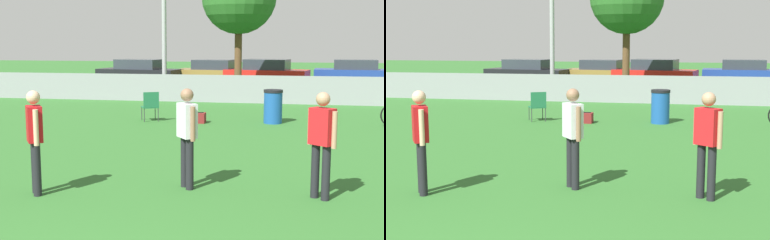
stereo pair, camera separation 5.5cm
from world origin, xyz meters
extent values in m
cube|color=gray|center=(0.00, 18.00, 0.55)|extent=(25.38, 0.03, 1.10)
cylinder|color=brown|center=(-0.65, 20.42, 1.56)|extent=(0.32, 0.32, 3.12)
cylinder|color=black|center=(0.08, 5.55, 0.43)|extent=(0.13, 0.13, 0.86)
cylinder|color=black|center=(0.20, 5.39, 0.43)|extent=(0.13, 0.13, 0.86)
cube|color=silver|center=(0.14, 5.47, 1.14)|extent=(0.39, 0.42, 0.56)
sphere|color=#8C664C|center=(0.14, 5.47, 1.56)|extent=(0.21, 0.21, 0.21)
cylinder|color=#8C664C|center=(0.01, 5.65, 1.11)|extent=(0.08, 0.08, 0.56)
cylinder|color=#8C664C|center=(0.27, 5.29, 1.11)|extent=(0.08, 0.08, 0.56)
cylinder|color=black|center=(2.21, 5.32, 0.43)|extent=(0.13, 0.13, 0.86)
cylinder|color=black|center=(2.36, 5.20, 0.43)|extent=(0.13, 0.13, 0.86)
cube|color=red|center=(2.28, 5.26, 1.14)|extent=(0.42, 0.40, 0.56)
sphere|color=tan|center=(2.28, 5.26, 1.56)|extent=(0.21, 0.21, 0.21)
cylinder|color=tan|center=(2.11, 5.39, 1.11)|extent=(0.08, 0.08, 0.56)
cylinder|color=tan|center=(2.46, 5.12, 1.11)|extent=(0.08, 0.08, 0.56)
cylinder|color=black|center=(-2.20, 4.74, 0.43)|extent=(0.13, 0.13, 0.86)
cylinder|color=black|center=(-2.09, 4.57, 0.43)|extent=(0.13, 0.13, 0.86)
cube|color=#B21419|center=(-2.14, 4.65, 1.14)|extent=(0.38, 0.42, 0.56)
sphere|color=#D8AD8C|center=(-2.14, 4.65, 1.56)|extent=(0.21, 0.21, 0.21)
cylinder|color=#D8AD8C|center=(-2.27, 4.84, 1.11)|extent=(0.08, 0.08, 0.56)
cylinder|color=#D8AD8C|center=(-2.02, 4.47, 1.11)|extent=(0.08, 0.08, 0.56)
cylinder|color=#333338|center=(-2.43, 13.00, 0.20)|extent=(0.02, 0.02, 0.41)
cylinder|color=#333338|center=(-2.81, 12.81, 0.20)|extent=(0.02, 0.02, 0.41)
cylinder|color=#333338|center=(-2.23, 12.62, 0.20)|extent=(0.02, 0.02, 0.41)
cylinder|color=#333338|center=(-2.61, 12.43, 0.20)|extent=(0.02, 0.02, 0.41)
cube|color=#1E663F|center=(-2.52, 12.71, 0.42)|extent=(0.64, 0.64, 0.03)
cube|color=#1E663F|center=(-2.42, 12.51, 0.67)|extent=(0.43, 0.24, 0.47)
cylinder|color=#194C99|center=(1.22, 12.93, 0.46)|extent=(0.54, 0.54, 0.92)
cylinder|color=black|center=(1.22, 12.93, 0.96)|extent=(0.57, 0.57, 0.08)
cube|color=maroon|center=(-1.10, 12.58, 0.15)|extent=(0.67, 0.37, 0.30)
cube|color=black|center=(-1.10, 12.58, 0.32)|extent=(0.57, 0.04, 0.02)
cylinder|color=black|center=(-5.11, 25.94, 0.34)|extent=(0.69, 0.31, 0.67)
cylinder|color=black|center=(-5.41, 24.40, 0.34)|extent=(0.69, 0.31, 0.67)
cylinder|color=black|center=(-7.89, 26.48, 0.34)|extent=(0.69, 0.31, 0.67)
cylinder|color=black|center=(-8.19, 24.94, 0.34)|extent=(0.69, 0.31, 0.67)
cube|color=black|center=(-6.65, 25.44, 0.56)|extent=(4.83, 2.63, 0.70)
cube|color=#2D333D|center=(-6.65, 25.44, 1.18)|extent=(2.64, 2.00, 0.53)
cylinder|color=black|center=(-1.28, 26.77, 0.32)|extent=(0.66, 0.27, 0.64)
cylinder|color=black|center=(-1.50, 25.19, 0.32)|extent=(0.66, 0.27, 0.64)
cylinder|color=black|center=(-3.74, 27.13, 0.32)|extent=(0.66, 0.27, 0.64)
cylinder|color=black|center=(-3.97, 25.55, 0.32)|extent=(0.66, 0.27, 0.64)
cube|color=olive|center=(-2.62, 26.16, 0.55)|extent=(4.23, 2.37, 0.70)
cube|color=#2D333D|center=(-2.62, 26.16, 1.16)|extent=(2.29, 1.88, 0.52)
cylinder|color=black|center=(1.77, 26.00, 0.34)|extent=(0.70, 0.30, 0.68)
cylinder|color=black|center=(1.49, 24.50, 0.34)|extent=(0.70, 0.30, 0.68)
cylinder|color=black|center=(-0.84, 26.50, 0.34)|extent=(0.70, 0.30, 0.68)
cylinder|color=black|center=(-1.13, 25.00, 0.34)|extent=(0.70, 0.30, 0.68)
cube|color=red|center=(0.32, 25.50, 0.58)|extent=(4.55, 2.52, 0.73)
cube|color=#2D333D|center=(0.32, 25.50, 1.21)|extent=(2.48, 1.93, 0.55)
cylinder|color=black|center=(6.43, 28.20, 0.32)|extent=(0.65, 0.23, 0.64)
cylinder|color=black|center=(6.31, 26.60, 0.32)|extent=(0.65, 0.23, 0.64)
cylinder|color=black|center=(3.74, 28.41, 0.32)|extent=(0.65, 0.23, 0.64)
cylinder|color=black|center=(3.62, 26.81, 0.32)|extent=(0.65, 0.23, 0.64)
cube|color=navy|center=(5.03, 27.51, 0.55)|extent=(4.48, 2.15, 0.71)
cube|color=#2D333D|center=(5.03, 27.51, 1.17)|extent=(2.38, 1.77, 0.53)
camera|label=1|loc=(1.88, -3.00, 2.42)|focal=50.00mm
camera|label=2|loc=(1.94, -2.99, 2.42)|focal=50.00mm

